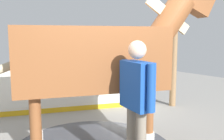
{
  "coord_description": "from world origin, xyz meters",
  "views": [
    {
      "loc": [
        3.15,
        -2.13,
        1.78
      ],
      "look_at": [
        0.37,
        -0.06,
        1.3
      ],
      "focal_mm": 40.46,
      "sensor_mm": 36.0,
      "label": 1
    }
  ],
  "objects": [
    {
      "name": "barrier_wall",
      "position": [
        -2.07,
        0.62,
        0.53
      ],
      "size": [
        1.54,
        4.0,
        1.15
      ],
      "color": "silver",
      "rests_on": "ground"
    },
    {
      "name": "roof_post_near",
      "position": [
        -0.96,
        2.86,
        1.48
      ],
      "size": [
        0.16,
        0.16,
        2.95
      ],
      "primitive_type": "cylinder",
      "color": "olive",
      "rests_on": "ground"
    },
    {
      "name": "horse",
      "position": [
        -0.05,
        0.02,
        1.44
      ],
      "size": [
        1.67,
        3.5,
        2.64
      ],
      "rotation": [
        0.0,
        0.0,
        1.22
      ],
      "color": "brown",
      "rests_on": "ground"
    },
    {
      "name": "handler",
      "position": [
        0.83,
        -0.01,
        1.0
      ],
      "size": [
        0.68,
        0.3,
        1.72
      ],
      "rotation": [
        0.0,
        0.0,
        4.55
      ],
      "color": "#47331E",
      "rests_on": "ground"
    }
  ]
}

